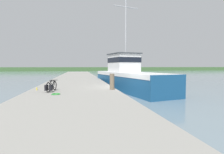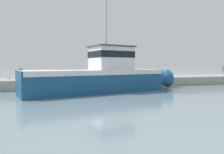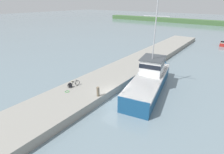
{
  "view_description": "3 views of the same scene",
  "coord_description": "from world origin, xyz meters",
  "px_view_note": "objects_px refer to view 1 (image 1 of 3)",
  "views": [
    {
      "loc": [
        -3.31,
        -13.13,
        2.53
      ],
      "look_at": [
        -0.75,
        0.55,
        1.67
      ],
      "focal_mm": 28.0,
      "sensor_mm": 36.0,
      "label": 1
    },
    {
      "loc": [
        19.82,
        0.15,
        2.32
      ],
      "look_at": [
        0.58,
        6.47,
        1.2
      ],
      "focal_mm": 35.0,
      "sensor_mm": 36.0,
      "label": 2
    },
    {
      "loc": [
        10.14,
        -14.01,
        10.57
      ],
      "look_at": [
        -2.9,
        3.38,
        1.03
      ],
      "focal_mm": 28.0,
      "sensor_mm": 36.0,
      "label": 3
    }
  ],
  "objects_px": {
    "fishing_boat_main": "(127,76)",
    "bicycle_touring": "(51,87)",
    "boat_green_anchored": "(120,72)",
    "water_bottle_on_curb": "(37,89)",
    "mooring_post": "(112,82)"
  },
  "relations": [
    {
      "from": "fishing_boat_main",
      "to": "water_bottle_on_curb",
      "type": "distance_m",
      "value": 10.01
    },
    {
      "from": "boat_green_anchored",
      "to": "mooring_post",
      "type": "relative_size",
      "value": 5.54
    },
    {
      "from": "bicycle_touring",
      "to": "mooring_post",
      "type": "bearing_deg",
      "value": 15.51
    },
    {
      "from": "fishing_boat_main",
      "to": "boat_green_anchored",
      "type": "relative_size",
      "value": 2.4
    },
    {
      "from": "fishing_boat_main",
      "to": "boat_green_anchored",
      "type": "bearing_deg",
      "value": 66.16
    },
    {
      "from": "fishing_boat_main",
      "to": "bicycle_touring",
      "type": "bearing_deg",
      "value": -146.74
    },
    {
      "from": "water_bottle_on_curb",
      "to": "mooring_post",
      "type": "bearing_deg",
      "value": -7.09
    },
    {
      "from": "bicycle_touring",
      "to": "mooring_post",
      "type": "height_order",
      "value": "mooring_post"
    },
    {
      "from": "water_bottle_on_curb",
      "to": "boat_green_anchored",
      "type": "bearing_deg",
      "value": 69.1
    },
    {
      "from": "bicycle_touring",
      "to": "fishing_boat_main",
      "type": "bearing_deg",
      "value": 58.36
    },
    {
      "from": "fishing_boat_main",
      "to": "water_bottle_on_curb",
      "type": "bearing_deg",
      "value": -153.97
    },
    {
      "from": "boat_green_anchored",
      "to": "bicycle_touring",
      "type": "bearing_deg",
      "value": -18.04
    },
    {
      "from": "mooring_post",
      "to": "water_bottle_on_curb",
      "type": "distance_m",
      "value": 5.03
    },
    {
      "from": "water_bottle_on_curb",
      "to": "fishing_boat_main",
      "type": "bearing_deg",
      "value": 37.95
    },
    {
      "from": "mooring_post",
      "to": "fishing_boat_main",
      "type": "bearing_deg",
      "value": 66.69
    }
  ]
}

